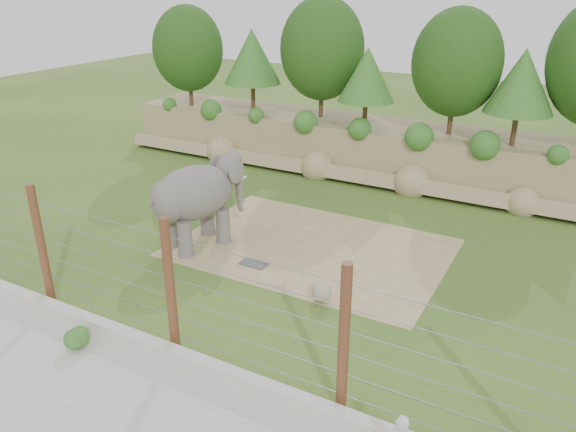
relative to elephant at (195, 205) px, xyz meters
The scene contains 10 objects.
ground 4.08m from the elephant, 18.18° to the right, with size 90.00×90.00×0.00m, color #375920.
back_embankment 12.45m from the elephant, 70.25° to the left, with size 30.00×5.52×8.77m.
dirt_patch 4.73m from the elephant, 24.41° to the left, with size 10.00×7.00×0.02m, color #998358.
drain_grate 3.26m from the elephant, ahead, with size 1.00×0.60×0.03m, color #262628.
elephant is the anchor object (origin of this frame).
stone_ball 6.33m from the elephant, 13.67° to the right, with size 0.63×0.63×0.63m, color gray.
retaining_wall 7.25m from the elephant, 60.10° to the right, with size 26.00×0.35×0.50m, color #B7B5AA.
walkway 9.05m from the elephant, 66.53° to the right, with size 26.00×4.00×0.01m, color #B7B5AA.
barrier_fence 6.69m from the elephant, 57.96° to the right, with size 20.26×0.26×4.00m.
walkway_shrub 7.19m from the elephant, 80.10° to the right, with size 0.65×0.65×0.65m, color #26631C.
Camera 1 is at (8.94, -14.31, 9.60)m, focal length 35.00 mm.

